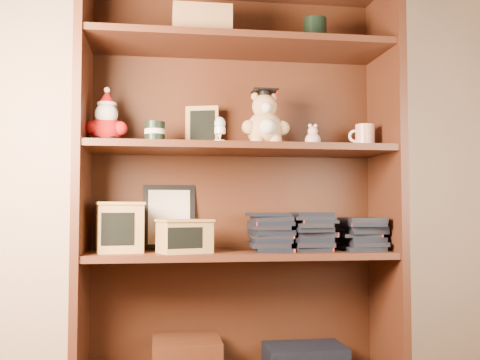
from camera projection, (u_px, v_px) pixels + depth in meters
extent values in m
cube|color=tan|center=(265.00, 81.00, 2.37)|extent=(3.00, 0.04, 2.50)
cube|color=#452213|center=(82.00, 184.00, 2.05)|extent=(0.03, 0.35, 1.60)
cube|color=#452213|center=(386.00, 186.00, 2.22)|extent=(0.03, 0.35, 1.60)
cube|color=#401F11|center=(234.00, 187.00, 2.30)|extent=(1.20, 0.02, 1.60)
cube|color=#452213|center=(240.00, 46.00, 2.16)|extent=(1.14, 0.33, 0.02)
cube|color=#9E7547|center=(201.00, 26.00, 2.15)|extent=(0.22, 0.18, 0.12)
cylinder|color=black|center=(315.00, 33.00, 2.21)|extent=(0.09, 0.09, 0.11)
cube|color=#452213|center=(240.00, 254.00, 2.12)|extent=(1.14, 0.33, 0.02)
cube|color=#452213|center=(240.00, 149.00, 2.14)|extent=(1.14, 0.33, 0.02)
sphere|color=#A50F0F|center=(106.00, 130.00, 2.07)|extent=(0.11, 0.11, 0.11)
sphere|color=#A50F0F|center=(92.00, 128.00, 2.05)|extent=(0.05, 0.05, 0.05)
sphere|color=#A50F0F|center=(120.00, 128.00, 2.06)|extent=(0.05, 0.05, 0.05)
sphere|color=black|center=(99.00, 140.00, 2.04)|extent=(0.04, 0.04, 0.04)
sphere|color=black|center=(112.00, 140.00, 2.05)|extent=(0.04, 0.04, 0.04)
sphere|color=white|center=(106.00, 114.00, 2.06)|extent=(0.08, 0.08, 0.08)
sphere|color=#D8B293|center=(107.00, 110.00, 2.08)|extent=(0.06, 0.06, 0.06)
cone|color=#A50F0F|center=(107.00, 98.00, 2.08)|extent=(0.07, 0.07, 0.06)
sphere|color=white|center=(107.00, 90.00, 2.08)|extent=(0.02, 0.02, 0.02)
cylinder|color=white|center=(107.00, 104.00, 2.08)|extent=(0.07, 0.07, 0.01)
cylinder|color=black|center=(155.00, 133.00, 2.10)|extent=(0.07, 0.07, 0.09)
cylinder|color=beige|center=(155.00, 132.00, 2.10)|extent=(0.08, 0.08, 0.02)
cube|color=#9E7547|center=(202.00, 127.00, 2.24)|extent=(0.13, 0.06, 0.17)
cube|color=black|center=(202.00, 127.00, 2.23)|extent=(0.10, 0.03, 0.13)
cube|color=#9E7547|center=(202.00, 146.00, 2.27)|extent=(0.07, 0.07, 0.01)
cylinder|color=white|center=(220.00, 142.00, 2.06)|extent=(0.05, 0.05, 0.01)
cone|color=white|center=(220.00, 136.00, 2.06)|extent=(0.02, 0.02, 0.03)
cylinder|color=white|center=(220.00, 131.00, 2.06)|extent=(0.04, 0.04, 0.02)
ellipsoid|color=silver|center=(220.00, 124.00, 2.06)|extent=(0.04, 0.04, 0.05)
sphere|color=tan|center=(265.00, 130.00, 2.16)|extent=(0.14, 0.14, 0.14)
sphere|color=white|center=(268.00, 127.00, 2.10)|extent=(0.06, 0.06, 0.06)
sphere|color=tan|center=(249.00, 127.00, 2.13)|extent=(0.06, 0.06, 0.06)
sphere|color=tan|center=(282.00, 128.00, 2.15)|extent=(0.06, 0.06, 0.06)
sphere|color=tan|center=(258.00, 140.00, 2.11)|extent=(0.05, 0.05, 0.05)
sphere|color=tan|center=(276.00, 141.00, 2.12)|extent=(0.05, 0.05, 0.05)
sphere|color=tan|center=(265.00, 107.00, 2.17)|extent=(0.10, 0.10, 0.10)
sphere|color=white|center=(267.00, 107.00, 2.13)|extent=(0.04, 0.04, 0.04)
sphere|color=tan|center=(255.00, 97.00, 2.17)|extent=(0.03, 0.03, 0.03)
sphere|color=tan|center=(273.00, 97.00, 2.18)|extent=(0.03, 0.03, 0.03)
cylinder|color=black|center=(265.00, 94.00, 2.17)|extent=(0.04, 0.04, 0.02)
cube|color=black|center=(265.00, 91.00, 2.17)|extent=(0.09, 0.09, 0.01)
cylinder|color=#A50F0F|center=(277.00, 93.00, 2.15)|extent=(0.00, 0.05, 0.03)
sphere|color=#CBA09D|center=(313.00, 140.00, 2.19)|extent=(0.06, 0.06, 0.06)
sphere|color=#CBA09D|center=(313.00, 131.00, 2.19)|extent=(0.04, 0.04, 0.04)
sphere|color=#CBA09D|center=(310.00, 126.00, 2.19)|extent=(0.02, 0.02, 0.02)
sphere|color=#CBA09D|center=(315.00, 126.00, 2.19)|extent=(0.02, 0.02, 0.02)
cylinder|color=silver|center=(365.00, 136.00, 2.22)|extent=(0.07, 0.07, 0.09)
torus|color=white|center=(355.00, 136.00, 2.21)|extent=(0.05, 0.01, 0.05)
cube|color=black|center=(169.00, 217.00, 2.23)|extent=(0.21, 0.05, 0.26)
cube|color=beige|center=(169.00, 217.00, 2.22)|extent=(0.16, 0.03, 0.21)
cube|color=#AF8548|center=(119.00, 228.00, 2.06)|extent=(0.18, 0.18, 0.18)
cube|color=black|center=(118.00, 229.00, 1.98)|extent=(0.11, 0.02, 0.12)
cube|color=#AF8548|center=(120.00, 204.00, 2.07)|extent=(0.19, 0.19, 0.01)
cube|color=#AF8548|center=(184.00, 237.00, 2.03)|extent=(0.21, 0.17, 0.11)
cube|color=black|center=(185.00, 238.00, 1.97)|extent=(0.13, 0.05, 0.08)
cube|color=#AF8548|center=(185.00, 221.00, 2.03)|extent=(0.22, 0.19, 0.01)
cube|color=black|center=(271.00, 249.00, 2.14)|extent=(0.14, 0.20, 0.02)
cube|color=black|center=(271.00, 245.00, 2.14)|extent=(0.14, 0.20, 0.02)
cube|color=black|center=(271.00, 240.00, 2.14)|extent=(0.14, 0.20, 0.02)
cube|color=black|center=(271.00, 236.00, 2.14)|extent=(0.14, 0.20, 0.02)
cube|color=black|center=(271.00, 232.00, 2.14)|extent=(0.14, 0.20, 0.02)
cube|color=black|center=(271.00, 228.00, 2.14)|extent=(0.14, 0.20, 0.02)
cube|color=black|center=(271.00, 224.00, 2.14)|extent=(0.14, 0.20, 0.02)
cube|color=black|center=(271.00, 219.00, 2.15)|extent=(0.14, 0.20, 0.02)
cube|color=black|center=(271.00, 215.00, 2.15)|extent=(0.14, 0.20, 0.02)
cube|color=black|center=(311.00, 248.00, 2.16)|extent=(0.14, 0.20, 0.02)
cube|color=black|center=(311.00, 244.00, 2.16)|extent=(0.14, 0.20, 0.02)
cube|color=black|center=(311.00, 240.00, 2.16)|extent=(0.14, 0.20, 0.02)
cube|color=black|center=(311.00, 236.00, 2.16)|extent=(0.14, 0.20, 0.02)
cube|color=black|center=(311.00, 232.00, 2.17)|extent=(0.14, 0.20, 0.02)
cube|color=black|center=(311.00, 228.00, 2.17)|extent=(0.14, 0.20, 0.02)
cube|color=black|center=(311.00, 223.00, 2.17)|extent=(0.14, 0.20, 0.02)
cube|color=black|center=(311.00, 219.00, 2.17)|extent=(0.14, 0.20, 0.02)
cube|color=black|center=(311.00, 215.00, 2.17)|extent=(0.14, 0.20, 0.02)
cube|color=black|center=(360.00, 248.00, 2.19)|extent=(0.14, 0.20, 0.02)
cube|color=black|center=(360.00, 244.00, 2.19)|extent=(0.14, 0.20, 0.02)
cube|color=black|center=(360.00, 240.00, 2.19)|extent=(0.14, 0.20, 0.02)
cube|color=black|center=(360.00, 236.00, 2.19)|extent=(0.14, 0.20, 0.02)
cube|color=black|center=(360.00, 231.00, 2.19)|extent=(0.14, 0.20, 0.02)
cube|color=black|center=(360.00, 227.00, 2.19)|extent=(0.14, 0.20, 0.02)
cube|color=black|center=(360.00, 223.00, 2.20)|extent=(0.14, 0.20, 0.02)
cube|color=black|center=(360.00, 219.00, 2.20)|extent=(0.14, 0.20, 0.02)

